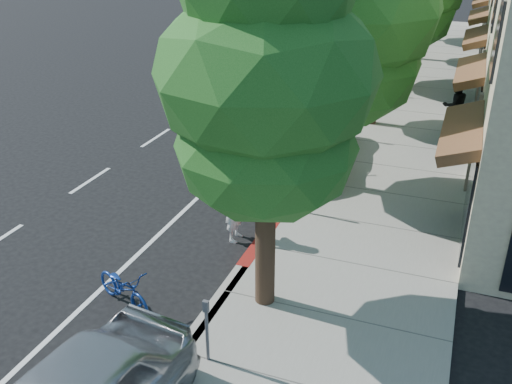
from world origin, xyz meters
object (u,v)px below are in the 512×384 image
at_px(street_tree_0, 267,82).
at_px(dark_sedan, 359,77).
at_px(bicycle, 124,288).
at_px(pedestrian, 455,106).
at_px(cyclist, 235,206).
at_px(street_tree_1, 345,14).
at_px(street_tree_2, 380,19).
at_px(white_pickup, 377,49).
at_px(dark_suv_far, 381,41).
at_px(silver_suv, 303,142).

distance_m(street_tree_0, dark_sedan, 17.03).
relative_size(bicycle, pedestrian, 0.88).
relative_size(cyclist, dark_sedan, 0.41).
height_order(dark_sedan, pedestrian, pedestrian).
height_order(street_tree_1, street_tree_2, street_tree_1).
height_order(cyclist, pedestrian, pedestrian).
height_order(cyclist, bicycle, cyclist).
distance_m(street_tree_1, bicycle, 8.78).
relative_size(street_tree_2, cyclist, 3.52).
height_order(street_tree_0, white_pickup, street_tree_0).
bearing_deg(dark_suv_far, pedestrian, -70.08).
height_order(silver_suv, pedestrian, pedestrian).
bearing_deg(street_tree_1, cyclist, -113.46).
relative_size(bicycle, dark_suv_far, 0.31).
bearing_deg(street_tree_2, street_tree_1, -90.00).
bearing_deg(silver_suv, street_tree_2, 67.72).
relative_size(street_tree_2, dark_sedan, 1.45).
height_order(dark_suv_far, pedestrian, pedestrian).
height_order(silver_suv, white_pickup, silver_suv).
relative_size(street_tree_0, bicycle, 4.44).
relative_size(street_tree_1, white_pickup, 1.60).
height_order(street_tree_0, silver_suv, street_tree_0).
height_order(street_tree_1, dark_sedan, street_tree_1).
distance_m(street_tree_1, silver_suv, 4.69).
xyz_separation_m(bicycle, pedestrian, (5.65, 13.14, 0.66)).
relative_size(street_tree_1, pedestrian, 4.26).
distance_m(dark_sedan, pedestrian, 6.17).
relative_size(cyclist, bicycle, 1.10).
distance_m(street_tree_1, dark_sedan, 11.42).
xyz_separation_m(street_tree_2, dark_suv_far, (-1.69, 12.27, -3.08)).
distance_m(street_tree_2, dark_suv_far, 12.76).
relative_size(bicycle, dark_sedan, 0.37).
height_order(street_tree_1, dark_suv_far, street_tree_1).
height_order(street_tree_2, pedestrian, street_tree_2).
xyz_separation_m(street_tree_0, dark_suv_far, (-1.69, 24.27, -3.78)).
height_order(cyclist, dark_suv_far, same).
bearing_deg(dark_sedan, white_pickup, 98.20).
xyz_separation_m(cyclist, pedestrian, (4.55, 9.83, 0.19)).
distance_m(bicycle, white_pickup, 24.02).
relative_size(street_tree_2, dark_suv_far, 1.20).
xyz_separation_m(street_tree_1, dark_sedan, (-1.41, 10.50, -4.27)).
distance_m(cyclist, bicycle, 3.52).
relative_size(cyclist, dark_suv_far, 0.34).
bearing_deg(silver_suv, dark_suv_far, 85.99).
xyz_separation_m(cyclist, dark_suv_far, (-0.09, 21.96, -0.00)).
distance_m(street_tree_2, bicycle, 13.75).
bearing_deg(dark_sedan, bicycle, -88.69).
distance_m(cyclist, silver_suv, 5.19).
distance_m(street_tree_0, cyclist, 4.71).
bearing_deg(cyclist, dark_sedan, -2.94).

